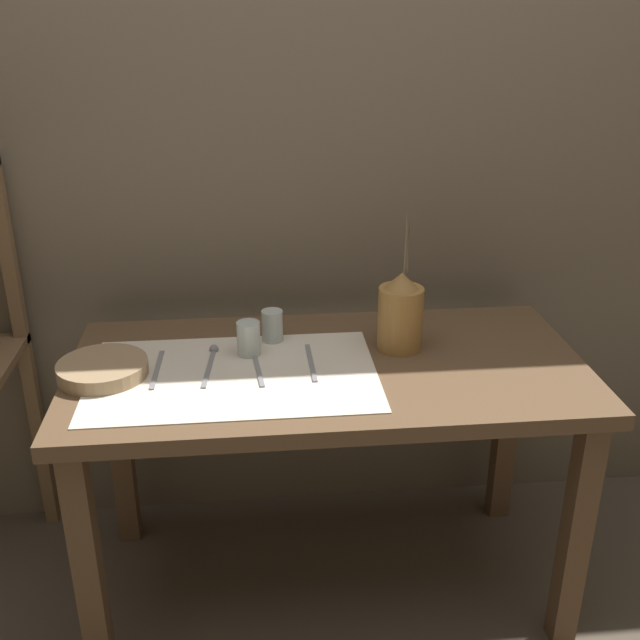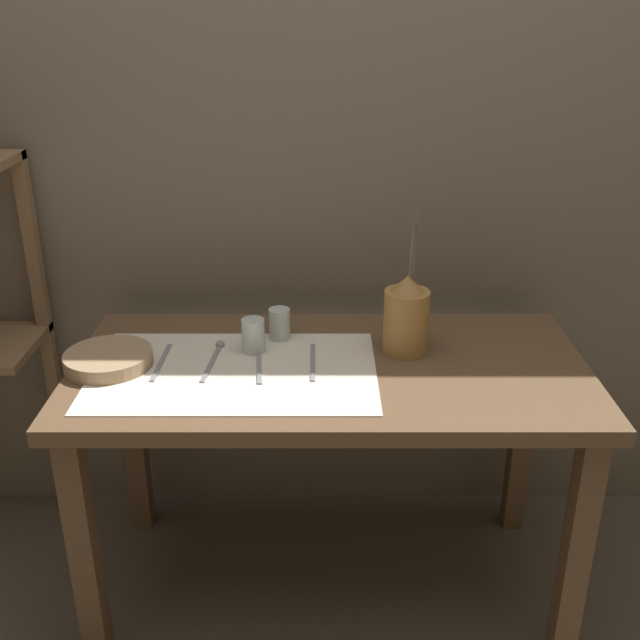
# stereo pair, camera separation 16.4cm
# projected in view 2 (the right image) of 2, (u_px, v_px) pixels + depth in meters

# --- Properties ---
(ground_plane) EXTENTS (12.00, 12.00, 0.00)m
(ground_plane) POSITION_uv_depth(u_px,v_px,m) (327.00, 581.00, 2.16)
(ground_plane) COLOR brown
(stone_wall_back) EXTENTS (7.00, 0.06, 2.40)m
(stone_wall_back) POSITION_uv_depth(u_px,v_px,m) (327.00, 134.00, 2.08)
(stone_wall_back) COLOR #6B5E4C
(stone_wall_back) RESTS_ON ground_plane
(wooden_table) EXTENTS (1.30, 0.64, 0.70)m
(wooden_table) POSITION_uv_depth(u_px,v_px,m) (328.00, 398.00, 1.92)
(wooden_table) COLOR brown
(wooden_table) RESTS_ON ground_plane
(linen_cloth) EXTENTS (0.70, 0.44, 0.00)m
(linen_cloth) POSITION_uv_depth(u_px,v_px,m) (232.00, 371.00, 1.84)
(linen_cloth) COLOR beige
(linen_cloth) RESTS_ON wooden_table
(pitcher_with_flowers) EXTENTS (0.12, 0.12, 0.38)m
(pitcher_with_flowers) POSITION_uv_depth(u_px,v_px,m) (404.00, 317.00, 1.91)
(pitcher_with_flowers) COLOR olive
(pitcher_with_flowers) RESTS_ON wooden_table
(wooden_bowl) EXTENTS (0.22, 0.22, 0.04)m
(wooden_bowl) POSITION_uv_depth(u_px,v_px,m) (107.00, 360.00, 1.86)
(wooden_bowl) COLOR #9E7F5B
(wooden_bowl) RESTS_ON wooden_table
(glass_tumbler_near) EXTENTS (0.06, 0.06, 0.09)m
(glass_tumbler_near) POSITION_uv_depth(u_px,v_px,m) (251.00, 336.00, 1.92)
(glass_tumbler_near) COLOR #B7C1BC
(glass_tumbler_near) RESTS_ON wooden_table
(glass_tumbler_far) EXTENTS (0.06, 0.06, 0.08)m
(glass_tumbler_far) POSITION_uv_depth(u_px,v_px,m) (278.00, 324.00, 2.00)
(glass_tumbler_far) COLOR #B7C1BC
(glass_tumbler_far) RESTS_ON wooden_table
(fork_inner) EXTENTS (0.02, 0.21, 0.00)m
(fork_inner) POSITION_uv_depth(u_px,v_px,m) (159.00, 362.00, 1.88)
(fork_inner) COLOR gray
(fork_inner) RESTS_ON wooden_table
(spoon_outer) EXTENTS (0.04, 0.22, 0.02)m
(spoon_outer) POSITION_uv_depth(u_px,v_px,m) (215.00, 352.00, 1.93)
(spoon_outer) COLOR gray
(spoon_outer) RESTS_ON wooden_table
(spoon_inner) EXTENTS (0.04, 0.22, 0.02)m
(spoon_inner) POSITION_uv_depth(u_px,v_px,m) (257.00, 354.00, 1.92)
(spoon_inner) COLOR gray
(spoon_inner) RESTS_ON wooden_table
(knife_center) EXTENTS (0.01, 0.21, 0.00)m
(knife_center) POSITION_uv_depth(u_px,v_px,m) (311.00, 362.00, 1.88)
(knife_center) COLOR gray
(knife_center) RESTS_ON wooden_table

